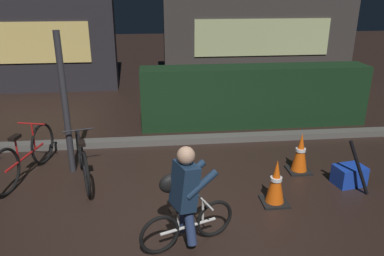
% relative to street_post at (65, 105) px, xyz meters
% --- Properties ---
extents(ground_plane, '(40.00, 40.00, 0.00)m').
position_rel_street_post_xyz_m(ground_plane, '(1.70, -1.20, -1.13)').
color(ground_plane, black).
extents(sidewalk_curb, '(12.00, 0.24, 0.12)m').
position_rel_street_post_xyz_m(sidewalk_curb, '(1.70, 1.00, -1.07)').
color(sidewalk_curb, '#56544F').
rests_on(sidewalk_curb, ground).
extents(hedge_row, '(4.80, 0.70, 1.27)m').
position_rel_street_post_xyz_m(hedge_row, '(3.50, 1.90, -0.49)').
color(hedge_row, black).
rests_on(hedge_row, ground).
extents(storefront_left, '(4.43, 0.54, 4.70)m').
position_rel_street_post_xyz_m(storefront_left, '(-1.86, 5.30, 1.21)').
color(storefront_left, '#262328').
rests_on(storefront_left, ground).
extents(storefront_right, '(5.97, 0.54, 3.90)m').
position_rel_street_post_xyz_m(storefront_right, '(4.74, 6.00, 0.82)').
color(storefront_right, '#383330').
rests_on(storefront_right, ground).
extents(street_post, '(0.10, 0.10, 2.25)m').
position_rel_street_post_xyz_m(street_post, '(0.00, 0.00, 0.00)').
color(street_post, '#2D2D33').
rests_on(street_post, ground).
extents(parked_bike_left_mid, '(0.54, 1.71, 0.81)m').
position_rel_street_post_xyz_m(parked_bike_left_mid, '(-0.66, -0.13, -0.76)').
color(parked_bike_left_mid, black).
rests_on(parked_bike_left_mid, ground).
extents(parked_bike_center_left, '(0.53, 1.59, 0.75)m').
position_rel_street_post_xyz_m(parked_bike_center_left, '(0.24, -0.35, -0.78)').
color(parked_bike_center_left, black).
rests_on(parked_bike_center_left, ground).
extents(traffic_cone_near, '(0.36, 0.36, 0.66)m').
position_rel_street_post_xyz_m(traffic_cone_near, '(2.98, -1.30, -0.81)').
color(traffic_cone_near, black).
rests_on(traffic_cone_near, ground).
extents(traffic_cone_far, '(0.36, 0.36, 0.67)m').
position_rel_street_post_xyz_m(traffic_cone_far, '(3.67, -0.40, -0.80)').
color(traffic_cone_far, black).
rests_on(traffic_cone_far, ground).
extents(blue_crate, '(0.49, 0.39, 0.30)m').
position_rel_street_post_xyz_m(blue_crate, '(4.27, -0.90, -0.98)').
color(blue_crate, '#193DB7').
rests_on(blue_crate, ground).
extents(cyclist, '(1.13, 0.52, 1.25)m').
position_rel_street_post_xyz_m(cyclist, '(1.66, -2.06, -0.50)').
color(cyclist, black).
rests_on(cyclist, ground).
extents(closed_umbrella, '(0.36, 0.20, 0.80)m').
position_rel_street_post_xyz_m(closed_umbrella, '(4.25, -1.15, -0.72)').
color(closed_umbrella, black).
rests_on(closed_umbrella, ground).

